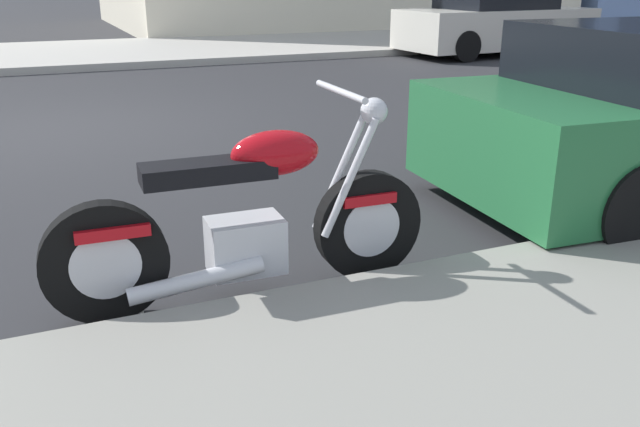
# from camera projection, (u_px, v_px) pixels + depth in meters

# --- Properties ---
(ground_plane) EXTENTS (260.00, 260.00, 0.00)m
(ground_plane) POSITION_uv_depth(u_px,v_px,m) (69.00, 130.00, 7.61)
(ground_plane) COLOR #28282B
(sidewalk_far_curb) EXTENTS (120.00, 5.00, 0.14)m
(sidewalk_far_curb) POSITION_uv_depth(u_px,v_px,m) (508.00, 36.00, 18.49)
(sidewalk_far_curb) COLOR #ADA89E
(sidewalk_far_curb) RESTS_ON ground
(parking_stall_stripe) EXTENTS (0.12, 2.20, 0.01)m
(parking_stall_stripe) POSITION_uv_depth(u_px,v_px,m) (121.00, 282.00, 3.86)
(parking_stall_stripe) COLOR silver
(parking_stall_stripe) RESTS_ON ground
(parked_motorcycle) EXTENTS (2.09, 0.62, 1.12)m
(parked_motorcycle) POSITION_uv_depth(u_px,v_px,m) (249.00, 223.00, 3.57)
(parked_motorcycle) COLOR black
(parked_motorcycle) RESTS_ON ground
(car_opposite_curb) EXTENTS (4.42, 2.00, 1.44)m
(car_opposite_curb) POSITION_uv_depth(u_px,v_px,m) (496.00, 22.00, 14.54)
(car_opposite_curb) COLOR beige
(car_opposite_curb) RESTS_ON ground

